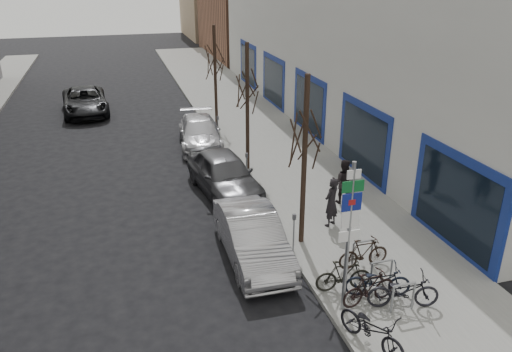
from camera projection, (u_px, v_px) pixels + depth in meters
ground at (253, 331)px, 12.25m from camera, size 120.00×120.00×0.00m
sidewalk_east at (289, 165)px, 22.22m from camera, size 5.00×70.00×0.15m
commercial_building at (460, 27)px, 28.81m from camera, size 20.00×32.00×10.00m
brick_building_far at (269, 13)px, 49.42m from camera, size 12.00×14.00×8.00m
highway_sign_pole at (349, 230)px, 11.90m from camera, size 0.55×0.10×4.20m
bike_rack at (381, 271)px, 13.49m from camera, size 0.66×2.26×0.83m
tree_near at (306, 122)px, 14.42m from camera, size 1.80×1.80×5.50m
tree_mid at (247, 77)px, 20.17m from camera, size 1.80×1.80×5.50m
tree_far at (215, 53)px, 25.92m from camera, size 1.80×1.80×5.50m
meter_front at (294, 229)px, 15.10m from camera, size 0.10×0.08×1.27m
meter_mid at (247, 165)px, 19.97m from camera, size 0.10×0.08×1.27m
meter_back at (218, 126)px, 24.83m from camera, size 0.10×0.08×1.27m
bike_near_left at (372, 326)px, 11.33m from camera, size 1.23×1.94×1.14m
bike_near_right at (369, 288)px, 12.82m from camera, size 1.65×0.70×0.97m
bike_mid_curb at (378, 278)px, 13.12m from camera, size 1.82×0.99×1.06m
bike_mid_inner at (344, 275)px, 13.36m from camera, size 1.61×0.66×0.95m
bike_far_curb at (404, 288)px, 12.66m from camera, size 1.93×1.01×1.13m
bike_far_inner at (364, 253)px, 14.40m from camera, size 1.58×0.48×0.95m
parked_car_front at (252, 237)px, 15.00m from camera, size 1.63×4.54×1.49m
parked_car_mid at (224, 174)px, 19.35m from camera, size 2.55×5.03×1.64m
parked_car_back at (200, 133)px, 24.53m from camera, size 2.42×5.00×1.40m
lane_car at (85, 101)px, 30.03m from camera, size 2.91×5.63×1.52m
pedestrian_near at (331, 202)px, 16.61m from camera, size 0.75×0.69×1.71m
pedestrian_far at (343, 181)px, 18.25m from camera, size 0.76×0.67×1.71m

